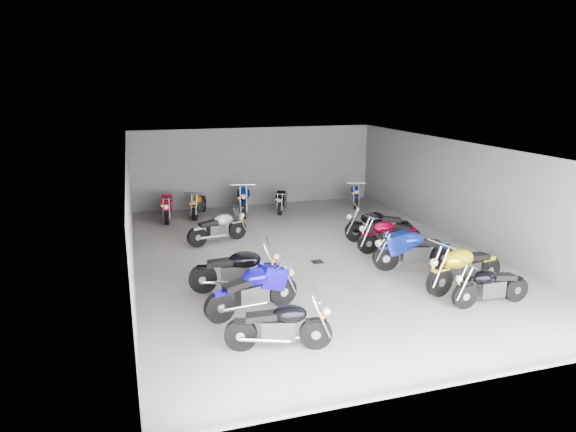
% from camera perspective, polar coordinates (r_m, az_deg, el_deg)
% --- Properties ---
extents(ground, '(14.00, 14.00, 0.00)m').
position_cam_1_polar(ground, '(15.16, 2.63, -4.51)').
color(ground, '#9E9C96').
rests_on(ground, ground).
extents(wall_back, '(10.00, 0.10, 3.20)m').
position_cam_1_polar(wall_back, '(21.31, -3.66, 5.48)').
color(wall_back, slate).
rests_on(wall_back, ground).
extents(wall_left, '(0.10, 14.00, 3.20)m').
position_cam_1_polar(wall_left, '(13.89, -17.11, -0.05)').
color(wall_left, slate).
rests_on(wall_left, ground).
extents(wall_right, '(0.10, 14.00, 3.20)m').
position_cam_1_polar(wall_right, '(17.03, 18.77, 2.43)').
color(wall_right, slate).
rests_on(wall_right, ground).
extents(ceiling, '(10.00, 14.00, 0.04)m').
position_cam_1_polar(ceiling, '(14.43, 2.78, 7.66)').
color(ceiling, black).
rests_on(ceiling, wall_back).
extents(drain_grate, '(0.32, 0.32, 0.01)m').
position_cam_1_polar(drain_grate, '(14.71, 3.29, -5.10)').
color(drain_grate, black).
rests_on(drain_grate, ground).
extents(motorcycle_left_a, '(2.03, 0.66, 0.91)m').
position_cam_1_polar(motorcycle_left_a, '(9.93, -0.92, -12.08)').
color(motorcycle_left_a, black).
rests_on(motorcycle_left_a, ground).
extents(motorcycle_left_b, '(2.22, 0.76, 0.99)m').
position_cam_1_polar(motorcycle_left_b, '(11.39, -3.86, -8.23)').
color(motorcycle_left_b, black).
rests_on(motorcycle_left_b, ground).
extents(motorcycle_left_c, '(2.24, 0.61, 0.99)m').
position_cam_1_polar(motorcycle_left_c, '(12.59, -5.75, -6.01)').
color(motorcycle_left_c, black).
rests_on(motorcycle_left_c, ground).
extents(motorcycle_left_f, '(2.00, 0.78, 0.91)m').
position_cam_1_polar(motorcycle_left_f, '(16.44, -7.75, -1.29)').
color(motorcycle_left_f, black).
rests_on(motorcycle_left_f, ground).
extents(motorcycle_right_a, '(1.97, 0.38, 0.87)m').
position_cam_1_polar(motorcycle_right_a, '(12.66, 21.54, -7.21)').
color(motorcycle_right_a, black).
rests_on(motorcycle_right_a, ground).
extents(motorcycle_right_b, '(2.36, 0.69, 1.05)m').
position_cam_1_polar(motorcycle_right_b, '(13.30, 18.98, -5.47)').
color(motorcycle_right_b, black).
rests_on(motorcycle_right_b, ground).
extents(motorcycle_right_c, '(2.28, 0.71, 1.01)m').
position_cam_1_polar(motorcycle_right_c, '(14.33, 13.82, -3.74)').
color(motorcycle_right_c, black).
rests_on(motorcycle_right_c, ground).
extents(motorcycle_right_d, '(2.13, 0.43, 0.93)m').
position_cam_1_polar(motorcycle_right_d, '(15.76, 11.17, -2.08)').
color(motorcycle_right_d, black).
rests_on(motorcycle_right_d, ground).
extents(motorcycle_right_e, '(2.17, 0.77, 0.98)m').
position_cam_1_polar(motorcycle_right_e, '(16.64, 10.03, -1.07)').
color(motorcycle_right_e, black).
rests_on(motorcycle_right_e, ground).
extents(motorcycle_back_a, '(0.50, 2.11, 0.93)m').
position_cam_1_polar(motorcycle_back_a, '(19.55, -13.20, 1.03)').
color(motorcycle_back_a, black).
rests_on(motorcycle_back_a, ground).
extents(motorcycle_back_b, '(0.80, 1.84, 0.84)m').
position_cam_1_polar(motorcycle_back_b, '(19.88, -9.90, 1.29)').
color(motorcycle_back_b, black).
rests_on(motorcycle_back_b, ground).
extents(motorcycle_back_c, '(0.69, 2.38, 1.06)m').
position_cam_1_polar(motorcycle_back_c, '(20.01, -4.97, 1.88)').
color(motorcycle_back_c, black).
rests_on(motorcycle_back_c, ground).
extents(motorcycle_back_d, '(0.89, 1.74, 0.82)m').
position_cam_1_polar(motorcycle_back_d, '(20.30, -0.65, 1.74)').
color(motorcycle_back_d, black).
rests_on(motorcycle_back_d, ground).
extents(motorcycle_back_f, '(0.81, 1.94, 0.88)m').
position_cam_1_polar(motorcycle_back_f, '(21.40, 7.44, 2.39)').
color(motorcycle_back_f, black).
rests_on(motorcycle_back_f, ground).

